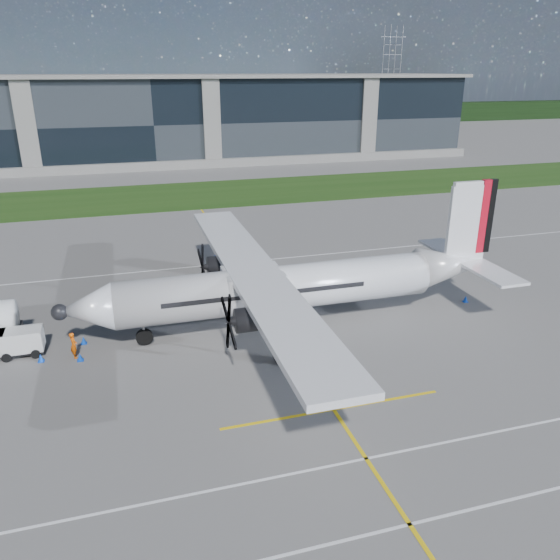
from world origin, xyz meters
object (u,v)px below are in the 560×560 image
object	(u,v)px
safety_cone_nose_stbd	(84,340)
turboprop_aircraft	(294,261)
safety_cone_fwd	(41,358)
safety_cone_stbdwing	(216,255)
pylon_east	(391,74)
safety_cone_nose_port	(80,357)
baggage_tug	(21,342)
safety_cone_tail	(466,299)
ground_crew_person	(73,343)

from	to	relation	value
safety_cone_nose_stbd	turboprop_aircraft	bearing A→B (deg)	-5.05
safety_cone_fwd	safety_cone_stbdwing	xyz separation A→B (m)	(13.61, 16.40, 0.00)
turboprop_aircraft	safety_cone_nose_stbd	xyz separation A→B (m)	(-13.77, 1.22, -4.41)
pylon_east	safety_cone_nose_port	distance (m)	175.49
baggage_tug	safety_cone_tail	xyz separation A→B (m)	(31.12, -0.65, -0.57)
turboprop_aircraft	safety_cone_tail	size ratio (longest dim) A/B	62.20
safety_cone_tail	safety_cone_nose_stbd	bearing A→B (deg)	177.82
safety_cone_fwd	safety_cone_stbdwing	distance (m)	21.31
safety_cone_stbdwing	ground_crew_person	bearing A→B (deg)	-125.35
pylon_east	baggage_tug	bearing A→B (deg)	-124.12
safety_cone_nose_port	safety_cone_tail	bearing A→B (deg)	2.48
ground_crew_person	baggage_tug	bearing A→B (deg)	55.18
safety_cone_stbdwing	safety_cone_nose_stbd	distance (m)	18.50
turboprop_aircraft	baggage_tug	bearing A→B (deg)	177.31
ground_crew_person	safety_cone_tail	bearing A→B (deg)	-100.56
safety_cone_nose_port	safety_cone_nose_stbd	xyz separation A→B (m)	(0.11, 2.25, 0.00)
turboprop_aircraft	ground_crew_person	distance (m)	14.69
baggage_tug	ground_crew_person	size ratio (longest dim) A/B	1.44
baggage_tug	safety_cone_stbdwing	size ratio (longest dim) A/B	5.48
safety_cone_stbdwing	safety_cone_nose_port	bearing A→B (deg)	-123.75
pylon_east	safety_cone_stbdwing	world-z (taller)	pylon_east
baggage_tug	safety_cone_fwd	world-z (taller)	baggage_tug
baggage_tug	safety_cone_nose_stbd	world-z (taller)	baggage_tug
turboprop_aircraft	safety_cone_nose_stbd	world-z (taller)	turboprop_aircraft
pylon_east	ground_crew_person	distance (m)	175.17
safety_cone_stbdwing	safety_cone_nose_stbd	bearing A→B (deg)	-127.33
baggage_tug	safety_cone_nose_stbd	size ratio (longest dim) A/B	5.48
turboprop_aircraft	safety_cone_tail	distance (m)	14.48
pylon_east	safety_cone_nose_stbd	xyz separation A→B (m)	(-94.75, -144.65, -14.75)
safety_cone_tail	safety_cone_fwd	bearing A→B (deg)	-178.78
pylon_east	turboprop_aircraft	distance (m)	167.16
ground_crew_person	safety_cone_fwd	xyz separation A→B (m)	(-1.96, 0.03, -0.70)
safety_cone_nose_port	safety_cone_stbdwing	distance (m)	20.39
ground_crew_person	safety_cone_stbdwing	size ratio (longest dim) A/B	3.82
baggage_tug	safety_cone_stbdwing	xyz separation A→B (m)	(14.77, 15.11, -0.57)
ground_crew_person	safety_cone_fwd	world-z (taller)	ground_crew_person
pylon_east	baggage_tug	size ratio (longest dim) A/B	10.94
pylon_east	safety_cone_tail	distance (m)	161.13
turboprop_aircraft	safety_cone_fwd	distance (m)	16.76
baggage_tug	safety_cone_fwd	distance (m)	1.82
safety_cone_stbdwing	safety_cone_nose_stbd	size ratio (longest dim) A/B	1.00
ground_crew_person	safety_cone_stbdwing	bearing A→B (deg)	-47.27
pylon_east	safety_cone_nose_stbd	world-z (taller)	pylon_east
turboprop_aircraft	safety_cone_stbdwing	size ratio (longest dim) A/B	62.20
pylon_east	ground_crew_person	world-z (taller)	pylon_east
baggage_tug	safety_cone_stbdwing	world-z (taller)	baggage_tug
ground_crew_person	safety_cone_stbdwing	world-z (taller)	ground_crew_person
turboprop_aircraft	safety_cone_fwd	size ratio (longest dim) A/B	62.20
pylon_east	safety_cone_nose_port	world-z (taller)	pylon_east
pylon_east	baggage_tug	distance (m)	175.80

